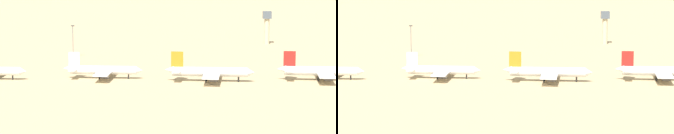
% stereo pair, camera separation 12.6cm
% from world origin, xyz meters
% --- Properties ---
extents(ground, '(4000.00, 4000.00, 0.00)m').
position_xyz_m(ground, '(0.00, 0.00, 0.00)').
color(ground, tan).
extents(parked_jet_white_3, '(34.54, 28.99, 11.42)m').
position_xyz_m(parked_jet_white_3, '(-45.25, 19.00, 3.74)').
color(parked_jet_white_3, white).
rests_on(parked_jet_white_3, ground).
extents(parked_jet_orange_4, '(37.99, 32.00, 12.54)m').
position_xyz_m(parked_jet_orange_4, '(0.49, 12.70, 4.11)').
color(parked_jet_orange_4, silver).
rests_on(parked_jet_orange_4, ground).
extents(parked_jet_red_5, '(37.63, 31.73, 12.42)m').
position_xyz_m(parked_jet_red_5, '(48.02, 16.90, 4.07)').
color(parked_jet_red_5, silver).
rests_on(parked_jet_red_5, ground).
extents(control_tower, '(5.20, 5.20, 20.20)m').
position_xyz_m(control_tower, '(38.51, 159.96, 12.19)').
color(control_tower, '#C6B793').
rests_on(control_tower, ground).
extents(light_pole_mid, '(1.80, 0.50, 17.12)m').
position_xyz_m(light_pole_mid, '(-69.50, 89.71, 9.79)').
color(light_pole_mid, '#59595E').
rests_on(light_pole_mid, ground).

